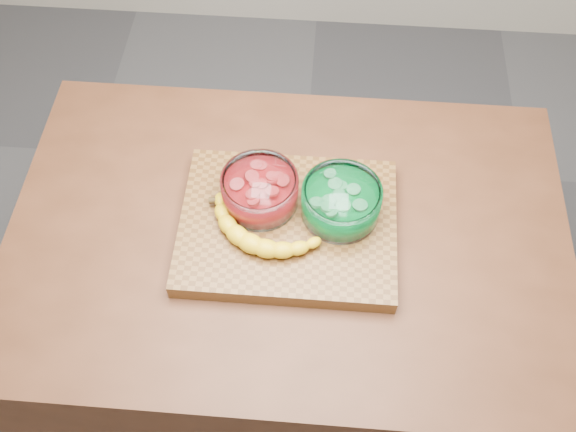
{
  "coord_description": "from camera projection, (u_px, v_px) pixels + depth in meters",
  "views": [
    {
      "loc": [
        0.06,
        -0.72,
        2.06
      ],
      "look_at": [
        0.0,
        0.0,
        0.96
      ],
      "focal_mm": 40.0,
      "sensor_mm": 36.0,
      "label": 1
    }
  ],
  "objects": [
    {
      "name": "banana",
      "position": [
        265.0,
        225.0,
        1.3
      ],
      "size": [
        0.26,
        0.17,
        0.04
      ],
      "primitive_type": null,
      "color": "gold",
      "rests_on": "cutting_board"
    },
    {
      "name": "ground",
      "position": [
        288.0,
        375.0,
        2.12
      ],
      "size": [
        3.5,
        3.5,
        0.0
      ],
      "primitive_type": "plane",
      "color": "#525357",
      "rests_on": "ground"
    },
    {
      "name": "bowl_green",
      "position": [
        341.0,
        202.0,
        1.31
      ],
      "size": [
        0.16,
        0.16,
        0.08
      ],
      "color": "white",
      "rests_on": "cutting_board"
    },
    {
      "name": "counter",
      "position": [
        288.0,
        318.0,
        1.74
      ],
      "size": [
        1.2,
        0.8,
        0.9
      ],
      "primitive_type": "cube",
      "color": "#4F2A17",
      "rests_on": "ground"
    },
    {
      "name": "cutting_board",
      "position": [
        288.0,
        226.0,
        1.35
      ],
      "size": [
        0.45,
        0.35,
        0.04
      ],
      "primitive_type": "cube",
      "color": "brown",
      "rests_on": "counter"
    },
    {
      "name": "bowl_red",
      "position": [
        260.0,
        190.0,
        1.33
      ],
      "size": [
        0.16,
        0.16,
        0.07
      ],
      "color": "white",
      "rests_on": "cutting_board"
    }
  ]
}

